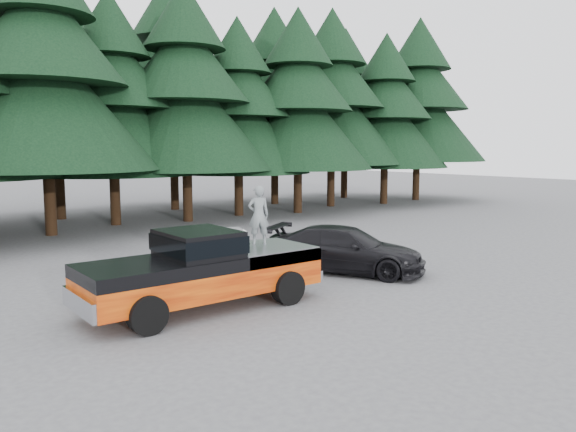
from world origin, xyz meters
TOP-DOWN VIEW (x-y plane):
  - ground at (0.00, 0.00)m, footprint 120.00×120.00m
  - pickup_truck at (-1.31, 0.39)m, footprint 6.00×2.04m
  - truck_cab at (-1.41, 0.39)m, footprint 1.66×1.90m
  - air_compressor at (-0.39, 0.56)m, footprint 0.81×0.74m
  - man_on_bed at (0.56, 0.71)m, footprint 0.66×0.56m
  - parked_car at (4.16, 1.17)m, footprint 4.19×5.23m
  - treeline at (0.42, 17.20)m, footprint 60.15×16.05m

SIDE VIEW (x-z plane):
  - ground at x=0.00m, z-range 0.00..0.00m
  - pickup_truck at x=-1.31m, z-range 0.00..1.33m
  - parked_car at x=4.16m, z-range 0.00..1.42m
  - air_compressor at x=-0.39m, z-range 1.33..1.79m
  - truck_cab at x=-1.41m, z-range 1.33..1.92m
  - man_on_bed at x=0.56m, z-range 1.33..2.88m
  - treeline at x=0.42m, z-range -1.03..16.47m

